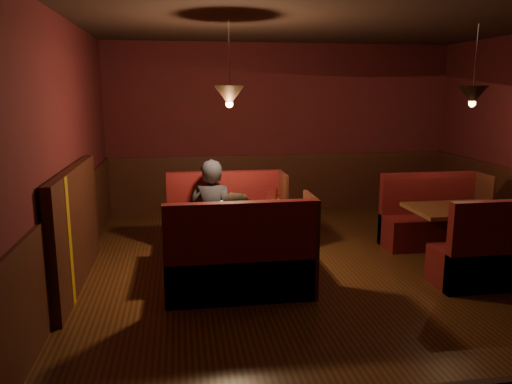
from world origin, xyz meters
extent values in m
cube|color=black|center=(0.00, 0.00, -0.01)|extent=(6.00, 7.00, 0.01)
cube|color=black|center=(0.00, 0.00, 2.90)|extent=(6.00, 7.00, 0.01)
cube|color=#4B1015|center=(0.00, 3.50, 1.45)|extent=(6.00, 0.01, 2.90)
cube|color=#4B1015|center=(-3.00, 0.00, 1.45)|extent=(0.01, 7.00, 2.90)
cube|color=#351A13|center=(0.00, 3.48, 0.50)|extent=(6.00, 0.04, 1.00)
cube|color=#351A13|center=(-2.98, 0.00, 0.50)|extent=(0.04, 7.00, 1.00)
cube|color=#351A13|center=(-2.92, 0.40, 0.65)|extent=(0.10, 2.20, 1.30)
cube|color=#AA7713|center=(-2.87, -0.15, 0.65)|extent=(0.01, 0.12, 1.30)
cylinder|color=#333333|center=(-1.21, 0.53, 2.45)|extent=(0.01, 0.01, 0.80)
cone|color=black|center=(-1.21, 0.53, 2.05)|extent=(0.34, 0.34, 0.22)
sphere|color=#FFBF72|center=(-1.21, 0.53, 1.96)|extent=(0.08, 0.08, 0.08)
cylinder|color=#333333|center=(1.61, 0.37, 2.45)|extent=(0.01, 0.01, 0.80)
cone|color=black|center=(1.61, 0.37, 2.05)|extent=(0.34, 0.34, 0.22)
sphere|color=#FFBF72|center=(1.61, 0.37, 1.96)|extent=(0.08, 0.08, 0.08)
cube|color=brown|center=(-1.21, 0.53, 0.72)|extent=(1.40, 0.85, 0.05)
cylinder|color=#351A13|center=(-1.21, 0.53, 0.35)|extent=(0.14, 0.14, 0.70)
cylinder|color=#351A13|center=(-1.21, 0.53, 0.02)|extent=(0.56, 0.56, 0.04)
cylinder|color=silver|center=(-1.20, 0.44, 0.76)|extent=(0.28, 0.28, 0.02)
cube|color=black|center=(-1.13, 0.44, 0.79)|extent=(0.09, 0.08, 0.03)
ellipsoid|color=silver|center=(-1.26, 0.43, 0.80)|extent=(0.07, 0.07, 0.06)
cube|color=tan|center=(-1.10, 0.30, 0.78)|extent=(0.09, 0.08, 0.03)
cylinder|color=silver|center=(-1.19, 0.33, 0.77)|extent=(0.03, 0.13, 0.01)
cylinder|color=silver|center=(-1.32, 0.70, 0.76)|extent=(0.26, 0.26, 0.01)
ellipsoid|color=beige|center=(-1.28, 0.73, 0.79)|extent=(0.10, 0.10, 0.05)
cube|color=silver|center=(-1.29, 0.71, 0.77)|extent=(0.20, 0.03, 0.00)
cylinder|color=white|center=(-0.86, 0.54, 0.79)|extent=(0.05, 0.05, 0.08)
cylinder|color=white|center=(-0.72, 0.77, 0.82)|extent=(0.08, 0.08, 0.15)
cylinder|color=white|center=(-0.72, 0.31, 0.82)|extent=(0.08, 0.08, 0.15)
cylinder|color=#47230F|center=(-0.66, 0.55, 0.83)|extent=(0.06, 0.06, 0.16)
cylinder|color=#47230F|center=(-0.66, 0.55, 0.94)|extent=(0.03, 0.03, 0.07)
ellipsoid|color=white|center=(-0.82, 0.38, 0.77)|extent=(0.11, 0.10, 0.04)
cube|color=#39090F|center=(-1.21, 1.26, 0.22)|extent=(1.50, 0.55, 0.45)
cube|color=#39090F|center=(-1.21, 1.47, 0.52)|extent=(1.50, 0.12, 1.05)
cube|color=#351A13|center=(-0.44, 1.26, 0.52)|extent=(0.04, 0.55, 1.05)
cube|color=#39090F|center=(-1.21, -0.19, 0.22)|extent=(1.50, 0.55, 0.45)
cube|color=#39090F|center=(-1.21, -0.41, 0.52)|extent=(1.50, 0.12, 1.05)
cube|color=#351A13|center=(-0.44, -0.19, 0.52)|extent=(0.04, 0.55, 1.05)
cube|color=brown|center=(1.61, 0.37, 0.69)|extent=(1.26, 0.81, 0.05)
cylinder|color=#351A13|center=(1.61, 0.37, 0.33)|extent=(0.13, 0.13, 0.66)
cylinder|color=#351A13|center=(1.61, 0.37, 0.02)|extent=(0.53, 0.53, 0.04)
cube|color=#39090F|center=(1.61, 1.06, 0.21)|extent=(1.36, 0.52, 0.43)
cube|color=#39090F|center=(1.61, 1.26, 0.50)|extent=(1.36, 0.11, 1.00)
cube|color=#351A13|center=(2.31, 1.06, 0.50)|extent=(0.04, 0.52, 1.00)
cube|color=#39090F|center=(1.61, -0.32, 0.21)|extent=(1.36, 0.52, 0.43)
cube|color=#39090F|center=(1.61, -0.52, 0.50)|extent=(1.36, 0.11, 1.00)
imported|color=black|center=(-1.39, 1.15, 0.81)|extent=(0.67, 0.54, 1.61)
imported|color=#3B3122|center=(-1.19, -0.16, 0.72)|extent=(0.81, 0.69, 1.43)
camera|label=1|loc=(-1.78, -5.07, 2.11)|focal=35.00mm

